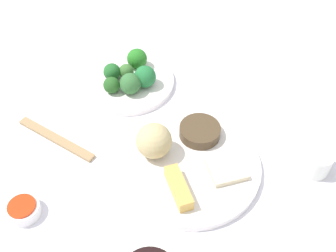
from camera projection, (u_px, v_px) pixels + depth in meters
tabletop at (188, 170)px, 0.84m from camera, size 2.20×2.20×0.02m
main_plate at (189, 164)px, 0.83m from camera, size 0.29×0.29×0.02m
rice_scoop at (154, 141)px, 0.81m from camera, size 0.07×0.07×0.07m
spring_roll at (179, 188)px, 0.77m from camera, size 0.05×0.10×0.03m
crab_rangoon_wonton at (226, 169)px, 0.80m from camera, size 0.08×0.08×0.01m
stir_fry_heap at (200, 131)px, 0.87m from camera, size 0.09×0.09×0.02m
broccoli_plate at (127, 82)px, 1.01m from camera, size 0.23×0.23×0.01m
broccoli_floret_0 at (126, 71)px, 0.99m from camera, size 0.04×0.04×0.04m
broccoli_floret_1 at (112, 85)px, 0.96m from camera, size 0.04×0.04×0.04m
broccoli_floret_2 at (112, 72)px, 0.99m from camera, size 0.04×0.04×0.04m
broccoli_floret_3 at (145, 77)px, 0.97m from camera, size 0.05×0.05×0.05m
broccoli_floret_4 at (130, 84)px, 0.95m from camera, size 0.05×0.05×0.05m
broccoli_floret_5 at (137, 59)px, 1.02m from camera, size 0.05×0.05×0.05m
sauce_ramekin_sweet_and_sour at (23, 210)px, 0.75m from camera, size 0.06×0.06×0.02m
sauce_ramekin_sweet_and_sour_liquid at (21, 206)px, 0.74m from camera, size 0.05×0.05×0.00m
teacup at (316, 161)px, 0.81m from camera, size 0.06×0.06×0.05m
chopsticks_pair at (56, 139)px, 0.88m from camera, size 0.18×0.13×0.01m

